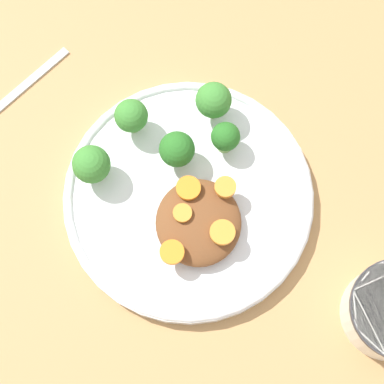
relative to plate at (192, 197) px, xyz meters
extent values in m
plane|color=tan|center=(0.00, 0.00, -0.01)|extent=(4.00, 4.00, 0.00)
cylinder|color=white|center=(0.00, 0.00, 0.00)|extent=(0.29, 0.29, 0.02)
torus|color=white|center=(0.00, 0.00, 0.01)|extent=(0.29, 0.29, 0.01)
ellipsoid|color=brown|center=(-0.04, -0.01, 0.02)|extent=(0.10, 0.10, 0.03)
cylinder|color=#7FA85B|center=(0.09, 0.06, 0.02)|extent=(0.01, 0.01, 0.02)
sphere|color=#3D8433|center=(0.09, 0.06, 0.04)|extent=(0.04, 0.04, 0.04)
cylinder|color=#7FA85B|center=(0.06, -0.04, 0.02)|extent=(0.02, 0.02, 0.02)
sphere|color=#286B23|center=(0.06, -0.04, 0.04)|extent=(0.03, 0.03, 0.03)
cylinder|color=#759E51|center=(0.05, 0.01, 0.02)|extent=(0.02, 0.02, 0.02)
sphere|color=#286B23|center=(0.05, 0.01, 0.04)|extent=(0.04, 0.04, 0.04)
cylinder|color=#759E51|center=(0.10, -0.03, 0.02)|extent=(0.01, 0.01, 0.03)
sphere|color=#3D8433|center=(0.10, -0.03, 0.04)|extent=(0.04, 0.04, 0.04)
cylinder|color=#759E51|center=(0.03, 0.11, 0.02)|extent=(0.02, 0.02, 0.02)
sphere|color=#3D8433|center=(0.03, 0.11, 0.04)|extent=(0.04, 0.04, 0.04)
cylinder|color=orange|center=(0.00, 0.00, 0.04)|extent=(0.03, 0.03, 0.01)
cylinder|color=orange|center=(-0.03, 0.01, 0.04)|extent=(0.02, 0.02, 0.01)
cylinder|color=orange|center=(0.00, -0.04, 0.04)|extent=(0.02, 0.02, 0.01)
cylinder|color=orange|center=(-0.07, 0.02, 0.04)|extent=(0.03, 0.03, 0.01)
cylinder|color=orange|center=(-0.05, -0.04, 0.04)|extent=(0.03, 0.03, 0.01)
cube|color=silver|center=(0.16, 0.20, -0.01)|extent=(0.10, 0.10, 0.01)
camera|label=1|loc=(-0.21, 0.00, 0.71)|focal=60.00mm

